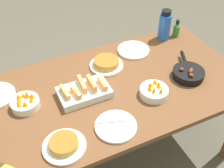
% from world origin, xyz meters
% --- Properties ---
extents(ground_plane, '(14.00, 14.00, 0.00)m').
position_xyz_m(ground_plane, '(0.00, 0.00, 0.00)').
color(ground_plane, '#565142').
extents(dining_table, '(1.71, 0.90, 0.71)m').
position_xyz_m(dining_table, '(0.00, 0.00, 0.62)').
color(dining_table, brown).
rests_on(dining_table, ground_plane).
extents(melon_tray, '(0.31, 0.19, 0.10)m').
position_xyz_m(melon_tray, '(-0.18, 0.01, 0.74)').
color(melon_tray, silver).
rests_on(melon_tray, dining_table).
extents(skillet, '(0.21, 0.32, 0.08)m').
position_xyz_m(skillet, '(0.49, -0.11, 0.74)').
color(skillet, black).
rests_on(skillet, dining_table).
extents(frittata_plate_center, '(0.23, 0.23, 0.06)m').
position_xyz_m(frittata_plate_center, '(0.06, 0.21, 0.73)').
color(frittata_plate_center, silver).
rests_on(frittata_plate_center, dining_table).
extents(frittata_plate_side, '(0.22, 0.22, 0.05)m').
position_xyz_m(frittata_plate_side, '(-0.41, -0.30, 0.73)').
color(frittata_plate_side, silver).
rests_on(frittata_plate_side, dining_table).
extents(empty_plate_near_front, '(0.23, 0.23, 0.02)m').
position_xyz_m(empty_plate_near_front, '(-0.12, -0.30, 0.72)').
color(empty_plate_near_front, silver).
rests_on(empty_plate_near_front, dining_table).
extents(empty_plate_far_right, '(0.23, 0.23, 0.02)m').
position_xyz_m(empty_plate_far_right, '(0.31, 0.29, 0.72)').
color(empty_plate_far_right, silver).
rests_on(empty_plate_far_right, dining_table).
extents(fruit_bowl_mango, '(0.17, 0.17, 0.10)m').
position_xyz_m(fruit_bowl_mango, '(-0.52, 0.06, 0.74)').
color(fruit_bowl_mango, silver).
rests_on(fruit_bowl_mango, dining_table).
extents(fruit_bowl_citrus, '(0.17, 0.17, 0.10)m').
position_xyz_m(fruit_bowl_citrus, '(0.20, -0.17, 0.74)').
color(fruit_bowl_citrus, silver).
rests_on(fruit_bowl_citrus, dining_table).
extents(water_bottle, '(0.09, 0.09, 0.24)m').
position_xyz_m(water_bottle, '(0.60, 0.34, 0.82)').
color(water_bottle, blue).
rests_on(water_bottle, dining_table).
extents(hot_sauce_bottle, '(0.05, 0.05, 0.14)m').
position_xyz_m(hot_sauce_bottle, '(0.71, 0.33, 0.77)').
color(hot_sauce_bottle, '#337F2D').
rests_on(hot_sauce_bottle, dining_table).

